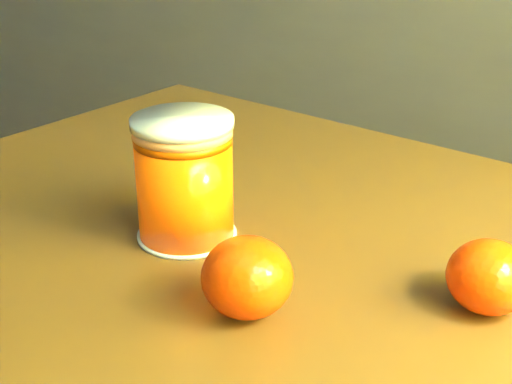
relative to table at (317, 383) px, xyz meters
The scene contains 5 objects.
kitchen_counter 1.64m from the table, 127.45° to the left, with size 3.15×0.60×0.90m, color #4B4A4F.
table is the anchor object (origin of this frame).
juice_glass 0.19m from the table, behind, with size 0.08×0.08×0.10m.
orange_front 0.13m from the table, 116.82° to the right, with size 0.06×0.06×0.06m, color #FA3D05.
orange_back 0.16m from the table, 16.71° to the left, with size 0.06×0.06×0.05m, color #FA3D05.
Camera 1 is at (1.18, -0.25, 0.97)m, focal length 50.00 mm.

